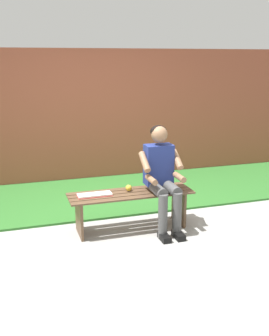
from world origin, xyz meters
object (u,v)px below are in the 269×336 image
at_px(book_open, 95,195).
at_px(apple, 129,188).
at_px(person_seated, 162,174).
at_px(bench_near, 131,202).

bearing_deg(book_open, apple, -174.27).
height_order(person_seated, book_open, person_seated).
bearing_deg(person_seated, bench_near, -15.69).
height_order(bench_near, person_seated, person_seated).
height_order(bench_near, book_open, book_open).
bearing_deg(apple, book_open, 5.86).
relative_size(person_seated, book_open, 3.10).
distance_m(bench_near, apple, 0.17).
distance_m(person_seated, book_open, 0.85).
xyz_separation_m(bench_near, apple, (0.01, -0.06, 0.16)).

